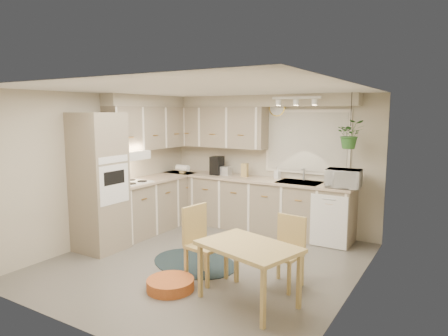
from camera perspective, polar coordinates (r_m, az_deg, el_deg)
The scene contains 35 objects.
floor at distance 5.80m, azimuth -2.69°, elevation -13.29°, with size 4.20×4.20×0.00m, color #5F5A53.
ceiling at distance 5.41m, azimuth -2.86°, elevation 11.12°, with size 4.20×4.20×0.00m, color white.
wall_back at distance 7.30m, azimuth 6.47°, elevation 0.81°, with size 4.00×0.04×2.40m, color #BCB29B.
wall_front at distance 3.95m, azimuth -20.11°, elevation -5.70°, with size 4.00×0.04×2.40m, color #BCB29B.
wall_left at distance 6.79m, azimuth -16.92°, elevation -0.02°, with size 0.04×4.20×2.40m, color #BCB29B.
wall_right at distance 4.68m, azimuth 18.02°, elevation -3.52°, with size 0.04×4.20×2.40m, color #BCB29B.
base_cab_left at distance 7.33m, azimuth -10.00°, elevation -5.19°, with size 0.60×1.85×0.90m, color gray.
base_cab_back at distance 7.25m, azimuth 3.93°, elevation -5.23°, with size 3.60×0.60×0.90m, color gray.
counter_left at distance 7.23m, azimuth -10.03°, elevation -1.57°, with size 0.64×1.89×0.04m, color tan.
counter_back at distance 7.15m, azimuth 3.93°, elevation -1.58°, with size 3.64×0.64×0.04m, color tan.
oven_stack at distance 6.33m, azimuth -17.42°, elevation -1.97°, with size 0.65×0.65×2.10m, color gray.
wall_oven_face at distance 6.09m, azimuth -15.42°, elevation -2.27°, with size 0.02×0.56×0.58m, color white.
upper_cab_left at distance 7.32m, azimuth -10.35°, elevation 5.66°, with size 0.35×2.00×0.75m, color gray.
upper_cab_back at distance 7.57m, azimuth -0.95°, elevation 5.86°, with size 2.00×0.35×0.75m, color gray.
soffit_left at distance 7.34m, azimuth -10.59°, elevation 9.37°, with size 0.30×2.00×0.20m, color #BCB29B.
soffit_back at distance 7.20m, azimuth 4.63°, elevation 9.51°, with size 3.60×0.30×0.20m, color #BCB29B.
cooktop at distance 6.80m, azimuth -13.15°, elevation -2.04°, with size 0.52×0.58×0.02m, color white.
range_hood at distance 6.76m, azimuth -13.39°, elevation 1.78°, with size 0.40×0.60×0.14m, color white.
window_blinds at distance 6.97m, azimuth 11.66°, elevation 3.67°, with size 1.40×0.02×1.00m, color silver.
window_frame at distance 6.98m, azimuth 11.68°, elevation 3.67°, with size 1.50×0.02×1.10m, color white.
sink at distance 6.80m, azimuth 10.73°, elevation -2.35°, with size 0.70×0.48×0.10m, color #B5B8BD.
dishwasher_front at distance 6.44m, azimuth 14.69°, elevation -7.40°, with size 0.58×0.01×0.83m, color white.
track_light_bar at distance 6.47m, azimuth 10.27°, elevation 9.86°, with size 0.80×0.04×0.04m, color white.
wall_clock at distance 7.15m, azimuth 7.59°, elevation 8.51°, with size 0.30×0.30×0.03m, color #EAC752.
dining_table at distance 4.56m, azimuth 3.48°, elevation -14.85°, with size 1.06×0.71×0.67m, color tan.
chair_left at distance 5.09m, azimuth -2.56°, elevation -10.77°, with size 0.44×0.44×0.93m, color tan.
chair_back at distance 4.95m, azimuth 8.56°, elevation -11.87°, with size 0.40×0.40×0.85m, color tan.
braided_rug at distance 5.78m, azimuth -4.25°, elevation -13.33°, with size 1.33×0.99×0.01m, color black.
pet_bed at distance 4.99m, azimuth -7.66°, elevation -16.16°, with size 0.57×0.57×0.13m, color #BE5726.
microwave at distance 6.45m, azimuth 16.71°, elevation -1.16°, with size 0.52×0.29×0.35m, color white.
soap_bottle at distance 7.10m, azimuth 7.64°, elevation -1.14°, with size 0.09×0.21×0.10m, color white.
hanging_plant at distance 6.37m, azimuth 17.56°, elevation 4.18°, with size 0.40×0.44×0.34m, color #2D6227.
coffee_maker at distance 7.49m, azimuth -1.01°, elevation 0.36°, with size 0.19×0.24×0.34m, color black.
toaster at distance 7.45m, azimuth -0.01°, elevation -0.40°, with size 0.26×0.15×0.16m, color #B5B8BD.
knife_block at distance 7.26m, azimuth 2.99°, elevation -0.30°, with size 0.11×0.11×0.24m, color tan.
Camera 1 is at (3.02, -4.48, 2.10)m, focal length 32.00 mm.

